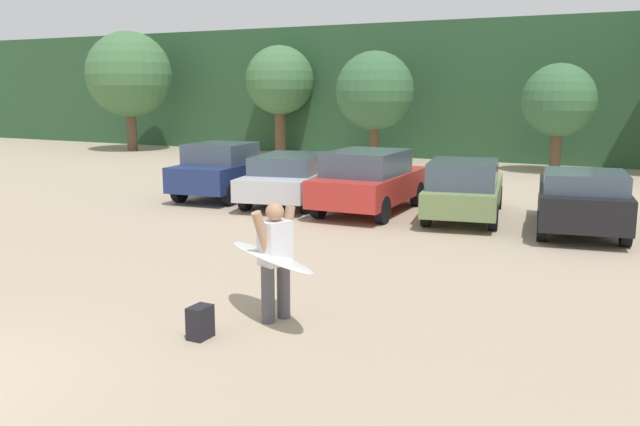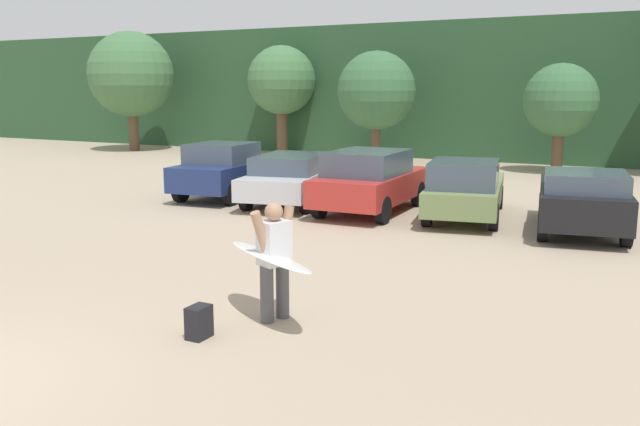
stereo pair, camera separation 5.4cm
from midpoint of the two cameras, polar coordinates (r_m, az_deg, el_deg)
hillside_ridge at (r=37.58m, az=16.72°, el=9.88°), size 108.00×12.00×6.40m
tree_right at (r=37.84m, az=-15.64°, el=11.19°), size 4.49×4.49×6.29m
tree_center_left at (r=34.79m, az=-3.23°, el=11.08°), size 3.46×3.46×5.46m
tree_ridge_back at (r=30.49m, az=4.83°, el=10.24°), size 3.48×3.48×4.96m
tree_far_right at (r=28.30m, az=19.71°, el=8.91°), size 2.86×2.86×4.30m
parked_car_navy at (r=21.00m, az=-7.82°, el=3.66°), size 2.32×4.40×1.70m
parked_car_silver at (r=19.78m, az=-2.25°, el=3.07°), size 2.88×5.02×1.44m
parked_car_red at (r=18.30m, az=4.35°, el=2.79°), size 2.09×4.44×1.70m
parked_car_olive_green at (r=17.79m, az=12.26°, el=2.04°), size 2.62×4.96×1.56m
parked_car_black at (r=16.88m, az=21.38°, el=1.11°), size 2.56×4.52×1.50m
person_adult at (r=9.74m, az=-3.72°, el=-3.51°), size 0.44×0.79×1.74m
surfboard_white at (r=9.69m, az=-4.13°, el=-3.68°), size 2.19×1.66×0.21m
backpack_dropped at (r=9.38m, az=-10.03°, el=-9.06°), size 0.24×0.34×0.45m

